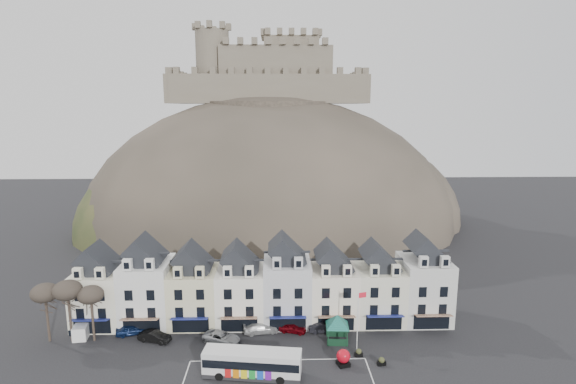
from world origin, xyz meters
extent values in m
plane|color=black|center=(0.00, 0.00, 0.00)|extent=(300.00, 300.00, 0.00)
cube|color=silver|center=(2.00, 1.25, 0.00)|extent=(22.00, 7.50, 0.01)
cube|color=white|center=(-23.80, 16.00, 4.00)|extent=(6.80, 8.00, 8.00)
cube|color=black|center=(-23.80, 16.00, 9.20)|extent=(6.80, 5.76, 2.80)
cube|color=white|center=(-25.30, 12.40, 8.90)|extent=(1.20, 0.80, 1.60)
cube|color=white|center=(-22.30, 12.40, 8.90)|extent=(1.20, 0.80, 1.60)
cube|color=black|center=(-23.80, 11.97, 1.30)|extent=(5.10, 0.06, 2.20)
cube|color=navy|center=(-23.80, 11.30, 2.60)|extent=(5.10, 1.29, 0.43)
cube|color=white|center=(-17.00, 16.00, 4.60)|extent=(6.80, 8.00, 9.20)
cube|color=black|center=(-17.00, 16.00, 10.40)|extent=(6.80, 5.76, 2.80)
cube|color=white|center=(-18.50, 12.40, 10.10)|extent=(1.20, 0.80, 1.60)
cube|color=white|center=(-15.50, 12.40, 10.10)|extent=(1.20, 0.80, 1.60)
cube|color=black|center=(-17.00, 11.97, 1.30)|extent=(5.10, 0.06, 2.20)
cube|color=maroon|center=(-17.00, 11.30, 2.60)|extent=(5.10, 1.29, 0.43)
cube|color=beige|center=(-10.20, 16.00, 4.00)|extent=(6.80, 8.00, 8.00)
cube|color=black|center=(-10.20, 16.00, 9.20)|extent=(6.80, 5.76, 2.80)
cube|color=beige|center=(-11.70, 12.40, 8.90)|extent=(1.20, 0.80, 1.60)
cube|color=beige|center=(-8.70, 12.40, 8.90)|extent=(1.20, 0.80, 1.60)
cube|color=black|center=(-10.20, 11.97, 1.30)|extent=(5.10, 0.06, 2.20)
cube|color=navy|center=(-10.20, 11.30, 2.60)|extent=(5.10, 1.29, 0.43)
cube|color=white|center=(-3.40, 16.00, 4.00)|extent=(6.80, 8.00, 8.00)
cube|color=black|center=(-3.40, 16.00, 9.20)|extent=(6.80, 5.76, 2.80)
cube|color=white|center=(-4.90, 12.40, 8.90)|extent=(1.20, 0.80, 1.60)
cube|color=white|center=(-1.90, 12.40, 8.90)|extent=(1.20, 0.80, 1.60)
cube|color=black|center=(-3.40, 11.97, 1.30)|extent=(5.10, 0.06, 2.20)
cube|color=maroon|center=(-3.40, 11.30, 2.60)|extent=(5.10, 1.29, 0.43)
cube|color=silver|center=(3.40, 16.00, 4.60)|extent=(6.80, 8.00, 9.20)
cube|color=black|center=(3.40, 16.00, 10.40)|extent=(6.80, 5.76, 2.80)
cube|color=silver|center=(1.90, 12.40, 10.10)|extent=(1.20, 0.80, 1.60)
cube|color=silver|center=(4.90, 12.40, 10.10)|extent=(1.20, 0.80, 1.60)
cube|color=black|center=(3.40, 11.97, 1.30)|extent=(5.10, 0.06, 2.20)
cube|color=navy|center=(3.40, 11.30, 2.60)|extent=(5.10, 1.29, 0.43)
cube|color=white|center=(10.20, 16.00, 4.00)|extent=(6.80, 8.00, 8.00)
cube|color=black|center=(10.20, 16.00, 9.20)|extent=(6.80, 5.76, 2.80)
cube|color=white|center=(8.70, 12.40, 8.90)|extent=(1.20, 0.80, 1.60)
cube|color=white|center=(11.70, 12.40, 8.90)|extent=(1.20, 0.80, 1.60)
cube|color=black|center=(10.20, 11.97, 1.30)|extent=(5.10, 0.06, 2.20)
cube|color=maroon|center=(10.20, 11.30, 2.60)|extent=(5.10, 1.29, 0.43)
cube|color=silver|center=(17.00, 16.00, 4.00)|extent=(6.80, 8.00, 8.00)
cube|color=black|center=(17.00, 16.00, 9.20)|extent=(6.80, 5.76, 2.80)
cube|color=silver|center=(15.50, 12.40, 8.90)|extent=(1.20, 0.80, 1.60)
cube|color=silver|center=(18.50, 12.40, 8.90)|extent=(1.20, 0.80, 1.60)
cube|color=black|center=(17.00, 11.97, 1.30)|extent=(5.10, 0.06, 2.20)
cube|color=navy|center=(17.00, 11.30, 2.60)|extent=(5.10, 1.29, 0.43)
cube|color=silver|center=(23.80, 16.00, 4.60)|extent=(6.80, 8.00, 9.20)
cube|color=black|center=(23.80, 16.00, 10.40)|extent=(6.80, 5.76, 2.80)
cube|color=silver|center=(22.30, 12.40, 10.10)|extent=(1.20, 0.80, 1.60)
cube|color=silver|center=(25.30, 12.40, 10.10)|extent=(1.20, 0.80, 1.60)
cube|color=black|center=(23.80, 11.97, 1.30)|extent=(5.10, 0.06, 2.20)
cube|color=maroon|center=(23.80, 11.30, 2.60)|extent=(5.10, 1.29, 0.43)
ellipsoid|color=#322E27|center=(0.00, 70.00, 0.00)|extent=(96.00, 76.00, 68.00)
ellipsoid|color=#29381C|center=(-22.00, 64.00, 0.00)|extent=(52.00, 44.00, 42.00)
ellipsoid|color=#322E27|center=(24.00, 74.00, 0.00)|extent=(56.00, 48.00, 46.00)
ellipsoid|color=#29381C|center=(-4.00, 56.00, 0.00)|extent=(40.00, 28.00, 28.00)
ellipsoid|color=#322E27|center=(10.00, 58.00, 0.00)|extent=(36.00, 28.00, 24.00)
cylinder|color=#322E27|center=(0.00, 70.00, 31.00)|extent=(30.00, 30.00, 3.00)
cube|color=#665D4E|center=(0.00, 66.00, 35.50)|extent=(48.00, 2.20, 7.00)
cube|color=#665D4E|center=(0.00, 86.00, 35.50)|extent=(48.00, 2.20, 7.00)
cube|color=#665D4E|center=(-24.00, 76.00, 35.50)|extent=(2.20, 22.00, 7.00)
cube|color=#665D4E|center=(24.00, 76.00, 35.50)|extent=(2.20, 22.00, 7.00)
cube|color=#665D4E|center=(2.00, 76.00, 41.00)|extent=(28.00, 18.00, 10.00)
cube|color=#665D4E|center=(6.00, 78.00, 42.50)|extent=(14.00, 12.00, 13.00)
cylinder|color=#665D4E|center=(-14.00, 72.00, 41.00)|extent=(8.40, 8.40, 18.00)
cylinder|color=silver|center=(6.00, 78.00, 51.50)|extent=(0.16, 0.16, 5.00)
cylinder|color=#31261F|center=(-29.00, 10.50, 2.87)|extent=(0.32, 0.32, 5.74)
ellipsoid|color=#383028|center=(-29.00, 10.50, 6.97)|extent=(3.61, 3.61, 2.54)
cylinder|color=#31261F|center=(-26.00, 10.50, 3.01)|extent=(0.32, 0.32, 6.02)
ellipsoid|color=#383028|center=(-26.00, 10.50, 7.31)|extent=(3.78, 3.78, 2.67)
cylinder|color=#31261F|center=(-23.00, 10.50, 2.73)|extent=(0.32, 0.32, 5.46)
ellipsoid|color=#383028|center=(-23.00, 10.50, 6.63)|extent=(3.43, 3.43, 2.42)
cube|color=#262628|center=(-1.06, 1.69, 0.37)|extent=(11.78, 4.15, 0.52)
cube|color=silver|center=(-1.06, 1.69, 1.90)|extent=(11.78, 4.10, 2.64)
cube|color=black|center=(-1.06, 1.69, 2.04)|extent=(11.56, 4.15, 1.00)
cube|color=silver|center=(-1.06, 1.69, 3.09)|extent=(11.53, 3.97, 0.26)
cube|color=orange|center=(4.60, 0.95, 2.91)|extent=(0.23, 1.26, 0.29)
cylinder|color=black|center=(2.21, 0.07, 0.47)|extent=(1.04, 0.46, 1.01)
cylinder|color=black|center=(2.52, 2.42, 0.47)|extent=(1.04, 0.46, 1.01)
cylinder|color=black|center=(-4.87, 1.00, 0.47)|extent=(1.04, 0.46, 1.01)
cylinder|color=black|center=(-4.57, 3.35, 0.47)|extent=(1.04, 0.46, 1.01)
cube|color=#10311D|center=(8.85, 10.65, 1.11)|extent=(0.15, 0.15, 2.21)
cube|color=#10311D|center=(11.33, 10.49, 1.11)|extent=(0.15, 0.15, 2.21)
cube|color=#10311D|center=(8.68, 8.17, 1.11)|extent=(0.15, 0.15, 2.21)
cube|color=#10311D|center=(11.17, 8.01, 1.11)|extent=(0.15, 0.15, 2.21)
cube|color=#10311D|center=(10.01, 9.33, 2.21)|extent=(3.23, 3.23, 0.11)
cone|color=#125147|center=(10.01, 9.33, 3.04)|extent=(6.08, 6.08, 1.66)
cube|color=black|center=(10.00, 3.61, 0.27)|extent=(1.73, 1.73, 0.54)
sphere|color=red|center=(10.00, 3.61, 1.24)|extent=(1.68, 1.68, 1.68)
cylinder|color=silver|center=(12.36, 7.37, 4.03)|extent=(0.12, 0.12, 8.06)
cube|color=red|center=(12.89, 7.51, 7.45)|extent=(1.08, 0.31, 0.71)
cube|color=white|center=(-25.13, 12.00, 0.94)|extent=(2.34, 4.33, 1.88)
cube|color=black|center=(-25.13, 12.00, 1.30)|extent=(1.70, 0.30, 0.81)
cube|color=black|center=(12.28, 5.58, 0.25)|extent=(1.03, 0.53, 0.51)
sphere|color=#29381C|center=(12.28, 5.58, 0.66)|extent=(0.71, 0.71, 0.71)
cube|color=black|center=(14.73, 3.50, 0.26)|extent=(1.12, 0.67, 0.53)
sphere|color=#29381C|center=(14.73, 3.50, 0.69)|extent=(0.74, 0.74, 0.74)
imported|color=#0E1D46|center=(-18.42, 12.00, 0.72)|extent=(4.51, 2.82, 1.43)
imported|color=black|center=(-14.68, 9.96, 0.73)|extent=(4.67, 2.80, 1.45)
imported|color=#9FA2A7|center=(-5.60, 9.50, 0.72)|extent=(5.62, 4.30, 1.44)
imported|color=silver|center=(-0.40, 12.00, 0.72)|extent=(5.22, 2.82, 1.44)
imported|color=#60050C|center=(4.08, 12.00, 0.66)|extent=(4.16, 2.58, 1.32)
imported|color=black|center=(8.56, 12.00, 0.73)|extent=(4.46, 1.62, 1.46)
camera|label=1|loc=(1.81, -46.39, 31.42)|focal=28.00mm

